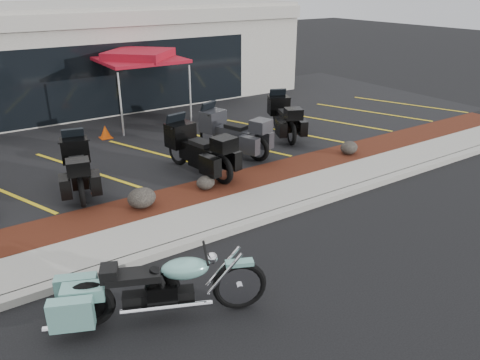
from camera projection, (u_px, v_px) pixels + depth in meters
ground at (283, 242)px, 9.41m from camera, size 90.00×90.00×0.00m
curb at (257, 221)px, 10.07m from camera, size 24.00×0.25×0.15m
sidewalk at (239, 209)px, 10.61m from camera, size 24.00×1.20×0.15m
mulch_bed at (212, 190)px, 11.53m from camera, size 24.00×1.20×0.16m
upper_lot at (131, 135)px, 15.67m from camera, size 26.00×9.60×0.15m
dealership_building at (71, 54)px, 19.71m from camera, size 18.00×8.16×4.00m
boulder_left at (142, 198)px, 10.41m from camera, size 0.65×0.54×0.46m
boulder_mid at (206, 183)px, 11.35m from camera, size 0.47×0.39×0.33m
boulder_right at (349, 148)px, 13.65m from camera, size 0.54×0.45×0.38m
hero_cruiser at (239, 279)px, 7.28m from camera, size 3.30×2.05×1.14m
touring_black_front at (76, 154)px, 11.75m from camera, size 1.38×2.46×1.35m
touring_black_mid at (177, 139)px, 12.67m from camera, size 1.38×2.65×1.47m
touring_grey at (209, 125)px, 13.94m from camera, size 1.69×2.65×1.44m
touring_black_rear at (277, 109)px, 15.82m from camera, size 1.76×2.55×1.39m
traffic_cone at (105, 132)px, 15.07m from camera, size 0.45×0.45×0.42m
popup_canopy at (139, 57)px, 16.07m from camera, size 3.21×3.21×2.50m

